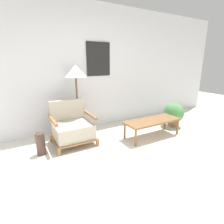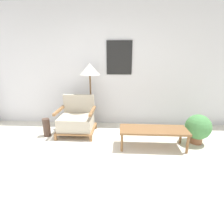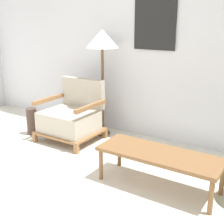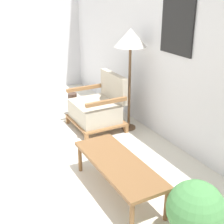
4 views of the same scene
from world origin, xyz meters
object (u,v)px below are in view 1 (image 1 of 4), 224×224
object	(u,v)px
armchair	(73,128)
potted_plant	(174,114)
floor_lamp	(76,74)
coffee_table	(152,122)
vase	(41,144)

from	to	relation	value
armchair	potted_plant	world-z (taller)	armchair
floor_lamp	potted_plant	xyz separation A→B (m)	(2.13, -0.68, -0.96)
coffee_table	vase	xyz separation A→B (m)	(-2.10, 0.35, -0.13)
coffee_table	vase	distance (m)	2.14
armchair	potted_plant	xyz separation A→B (m)	(2.37, -0.29, 0.00)
armchair	coffee_table	size ratio (longest dim) A/B	0.67
vase	potted_plant	size ratio (longest dim) A/B	0.67
armchair	vase	world-z (taller)	armchair
coffee_table	armchair	bearing A→B (deg)	161.46
floor_lamp	coffee_table	bearing A→B (deg)	-35.22
coffee_table	potted_plant	world-z (taller)	potted_plant
vase	armchair	bearing A→B (deg)	14.60
armchair	floor_lamp	size ratio (longest dim) A/B	0.55
armchair	vase	bearing A→B (deg)	-165.40
coffee_table	potted_plant	distance (m)	0.89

